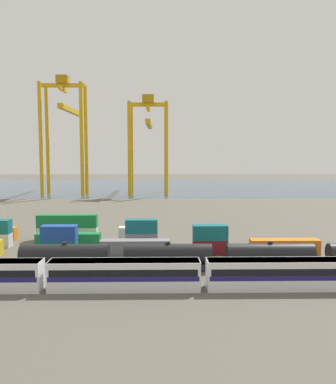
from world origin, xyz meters
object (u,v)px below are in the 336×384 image
object	(u,v)px
shipping_container_15	(1,234)
gantry_crane_central	(149,134)
passenger_train	(125,273)
freight_tank_row	(270,256)
shipping_container_12	(142,240)
gantry_crane_west	(65,123)
shipping_container_11	(68,240)
shipping_container_2	(60,247)

from	to	relation	value
shipping_container_15	gantry_crane_central	distance (m)	99.19
passenger_train	freight_tank_row	world-z (taller)	freight_tank_row
passenger_train	shipping_container_12	size ratio (longest dim) A/B	10.07
shipping_container_12	gantry_crane_west	distance (m)	108.44
passenger_train	shipping_container_11	bearing A→B (deg)	118.02
passenger_train	shipping_container_11	size ratio (longest dim) A/B	5.03
passenger_train	shipping_container_12	distance (m)	24.14
passenger_train	shipping_container_15	size ratio (longest dim) A/B	10.07
passenger_train	shipping_container_2	distance (m)	22.20
shipping_container_2	gantry_crane_west	xyz separation A→B (m)	(-22.76, 103.98, 28.72)
shipping_container_12	shipping_container_2	bearing A→B (deg)	-156.53
freight_tank_row	shipping_container_15	world-z (taller)	freight_tank_row
shipping_container_11	passenger_train	bearing A→B (deg)	-61.98
shipping_container_2	gantry_crane_west	size ratio (longest dim) A/B	0.12
passenger_train	gantry_crane_central	size ratio (longest dim) A/B	1.47
freight_tank_row	shipping_container_12	world-z (taller)	freight_tank_row
shipping_container_2	gantry_crane_central	size ratio (longest dim) A/B	0.15
gantry_crane_west	gantry_crane_central	world-z (taller)	gantry_crane_west
freight_tank_row	shipping_container_12	distance (m)	25.57
freight_tank_row	gantry_crane_west	distance (m)	129.98
gantry_crane_central	gantry_crane_west	bearing A→B (deg)	-179.36
freight_tank_row	shipping_container_11	bearing A→B (deg)	155.68
shipping_container_2	shipping_container_15	distance (m)	19.27
passenger_train	gantry_crane_west	world-z (taller)	gantry_crane_west
passenger_train	shipping_container_12	bearing A→B (deg)	87.46
freight_tank_row	shipping_container_15	xyz separation A→B (m)	(-49.30, 21.56, -0.78)
shipping_container_2	shipping_container_15	xyz separation A→B (m)	(-14.93, 12.18, 0.00)
shipping_container_2	shipping_container_12	world-z (taller)	same
gantry_crane_west	gantry_crane_central	xyz separation A→B (m)	(35.19, 0.39, -4.39)
gantry_crane_central	shipping_container_11	bearing A→B (deg)	-97.13
gantry_crane_west	shipping_container_2	bearing A→B (deg)	-77.66
passenger_train	freight_tank_row	size ratio (longest dim) A/B	0.80
shipping_container_2	shipping_container_12	size ratio (longest dim) A/B	1.00
shipping_container_15	gantry_crane_central	xyz separation A→B (m)	(27.36, 92.19, 24.32)
shipping_container_15	gantry_crane_west	world-z (taller)	gantry_crane_west
freight_tank_row	passenger_train	bearing A→B (deg)	-158.05
shipping_container_12	gantry_crane_west	bearing A→B (deg)	110.60
shipping_container_2	shipping_container_11	bearing A→B (deg)	88.71
passenger_train	gantry_crane_west	bearing A→B (deg)	106.32
passenger_train	shipping_container_2	bearing A→B (deg)	125.75
shipping_container_11	gantry_crane_west	size ratio (longest dim) A/B	0.25
shipping_container_2	shipping_container_11	world-z (taller)	same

